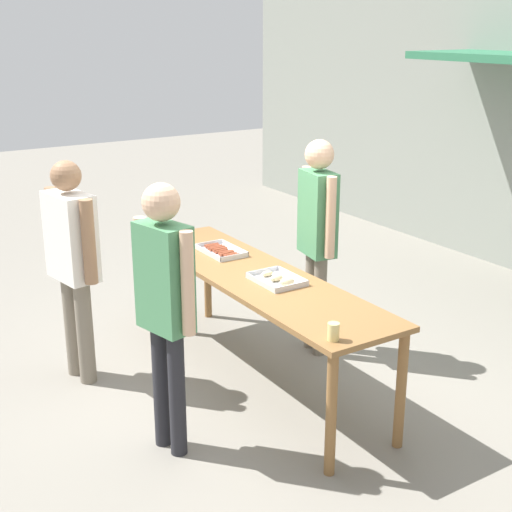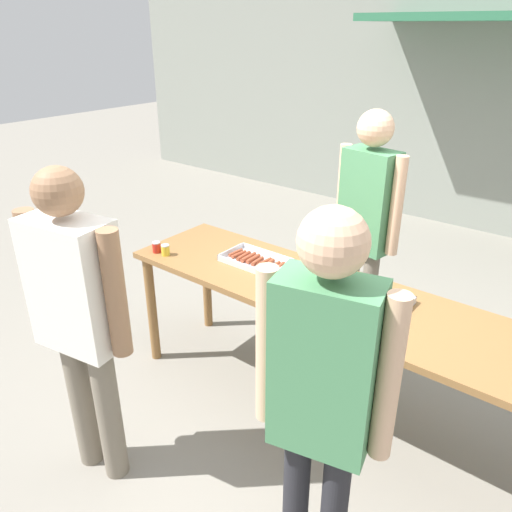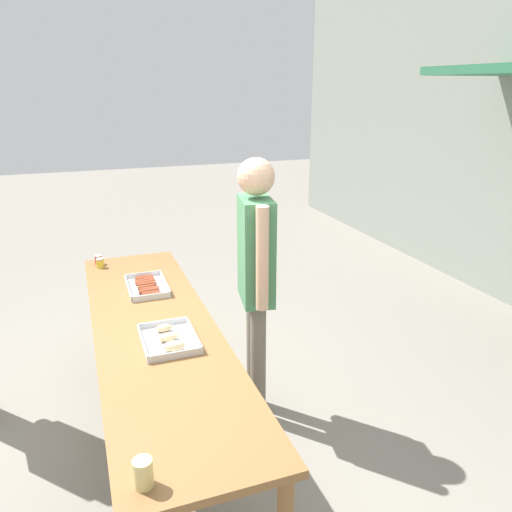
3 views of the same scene
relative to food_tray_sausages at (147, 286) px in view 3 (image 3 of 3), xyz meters
name	(u,v)px [view 3 (image 3 of 3)]	position (x,y,z in m)	size (l,w,h in m)	color
ground_plane	(164,447)	(0.62, -0.04, -0.91)	(24.00, 24.00, 0.00)	gray
serving_table	(156,341)	(0.62, -0.04, -0.11)	(2.79, 0.71, 0.89)	brown
food_tray_sausages	(147,286)	(0.00, 0.00, 0.00)	(0.45, 0.27, 0.04)	silver
food_tray_buns	(169,340)	(0.85, 0.00, 0.00)	(0.41, 0.30, 0.07)	silver
condiment_jar_mustard	(99,260)	(-0.65, -0.29, 0.02)	(0.06, 0.06, 0.08)	#B22319
condiment_jar_ketchup	(100,263)	(-0.57, -0.29, 0.02)	(0.06, 0.06, 0.08)	gold
beer_cup	(143,473)	(1.87, -0.28, 0.04)	(0.07, 0.07, 0.11)	#DBC67A
person_server_behind_table	(256,265)	(0.44, 0.67, 0.23)	(0.52, 0.26, 1.85)	#756B5B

